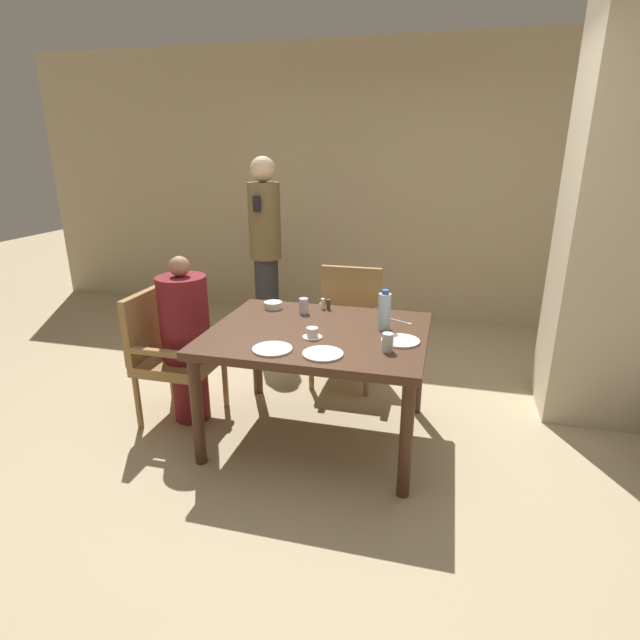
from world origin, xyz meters
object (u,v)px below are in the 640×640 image
object	(u,v)px
plate_main_right	(400,341)
glass_tall_near	(388,342)
water_bottle	(384,311)
diner_in_left_chair	(186,339)
plate_dessert_center	(323,354)
plate_main_left	(272,349)
teacup_with_saucer	(312,334)
standing_host	(265,246)
chair_far_side	(347,320)
glass_tall_mid	(304,306)
chair_left_side	(169,350)
bowl_small	(273,305)

from	to	relation	value
plate_main_right	glass_tall_near	xyz separation A→B (m)	(-0.06, -0.16, 0.05)
water_bottle	plate_main_right	bearing A→B (deg)	-57.51
diner_in_left_chair	plate_dessert_center	xyz separation A→B (m)	(1.02, -0.36, 0.15)
plate_main_left	teacup_with_saucer	size ratio (longest dim) A/B	1.91
standing_host	plate_main_right	xyz separation A→B (m)	(1.42, -1.63, -0.19)
teacup_with_saucer	standing_host	bearing A→B (deg)	118.27
chair_far_side	glass_tall_mid	xyz separation A→B (m)	(-0.18, -0.60, 0.29)
diner_in_left_chair	water_bottle	world-z (taller)	diner_in_left_chair
water_bottle	plate_main_left	bearing A→B (deg)	-138.12
chair_left_side	plate_main_right	world-z (taller)	chair_left_side
chair_left_side	diner_in_left_chair	bearing A→B (deg)	0.00
standing_host	bowl_small	world-z (taller)	standing_host
diner_in_left_chair	plate_main_right	xyz separation A→B (m)	(1.41, -0.06, 0.15)
chair_far_side	plate_main_left	world-z (taller)	chair_far_side
bowl_small	plate_main_right	bearing A→B (deg)	-24.55
plate_dessert_center	chair_far_side	bearing A→B (deg)	95.49
standing_host	water_bottle	distance (m)	1.93
standing_host	bowl_small	distance (m)	1.32
chair_left_side	glass_tall_mid	size ratio (longest dim) A/B	8.60
standing_host	glass_tall_near	world-z (taller)	standing_host
plate_main_left	plate_dessert_center	xyz separation A→B (m)	(0.28, 0.00, 0.00)
bowl_small	standing_host	bearing A→B (deg)	112.43
chair_left_side	chair_far_side	distance (m)	1.38
plate_main_right	glass_tall_mid	distance (m)	0.78
plate_dessert_center	water_bottle	bearing A→B (deg)	61.69
plate_main_left	glass_tall_near	bearing A→B (deg)	13.09
diner_in_left_chair	glass_tall_mid	xyz separation A→B (m)	(0.72, 0.31, 0.19)
chair_left_side	plate_dessert_center	size ratio (longest dim) A/B	4.00
plate_main_right	glass_tall_near	bearing A→B (deg)	-109.38
diner_in_left_chair	standing_host	world-z (taller)	standing_host
chair_left_side	glass_tall_near	distance (m)	1.53
plate_main_left	diner_in_left_chair	bearing A→B (deg)	153.69
plate_main_left	plate_main_right	distance (m)	0.73
plate_main_right	standing_host	bearing A→B (deg)	131.08
chair_far_side	plate_main_right	world-z (taller)	chair_far_side
plate_main_left	plate_dessert_center	size ratio (longest dim) A/B	1.00
plate_main_right	bowl_small	bearing A→B (deg)	155.45
plate_main_right	bowl_small	xyz separation A→B (m)	(-0.92, 0.42, 0.02)
standing_host	teacup_with_saucer	xyz separation A→B (m)	(0.91, -1.69, -0.17)
plate_main_left	bowl_small	distance (m)	0.76
standing_host	glass_tall_near	xyz separation A→B (m)	(1.36, -1.78, -0.15)
glass_tall_mid	chair_left_side	bearing A→B (deg)	-160.39
chair_left_side	diner_in_left_chair	size ratio (longest dim) A/B	0.78
chair_far_side	glass_tall_near	size ratio (longest dim) A/B	8.60
standing_host	plate_dessert_center	size ratio (longest dim) A/B	7.74
chair_left_side	bowl_small	distance (m)	0.76
chair_left_side	bowl_small	world-z (taller)	chair_left_side
chair_far_side	water_bottle	bearing A→B (deg)	-63.81
teacup_with_saucer	glass_tall_mid	xyz separation A→B (m)	(-0.18, 0.43, 0.03)
plate_dessert_center	teacup_with_saucer	xyz separation A→B (m)	(-0.12, 0.23, 0.02)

